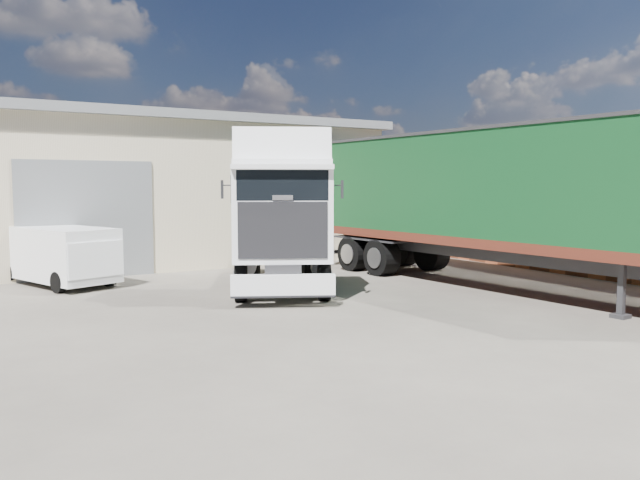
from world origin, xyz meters
TOP-DOWN VIEW (x-y plane):
  - ground at (0.00, 0.00)m, footprint 120.00×120.00m
  - brick_boundary_wall at (11.50, 6.00)m, footprint 0.35×26.00m
  - tractor_unit at (1.98, 4.66)m, footprint 4.86×6.60m
  - box_trailer at (7.51, 2.50)m, footprint 3.74×13.26m
  - panel_van at (-2.89, 9.01)m, footprint 2.95×4.37m

SIDE VIEW (x-z plane):
  - ground at x=0.00m, z-range 0.00..0.00m
  - panel_van at x=-2.89m, z-range 0.03..1.68m
  - brick_boundary_wall at x=11.50m, z-range 0.00..2.50m
  - tractor_unit at x=1.98m, z-range -0.34..3.90m
  - box_trailer at x=7.51m, z-range 0.48..4.83m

